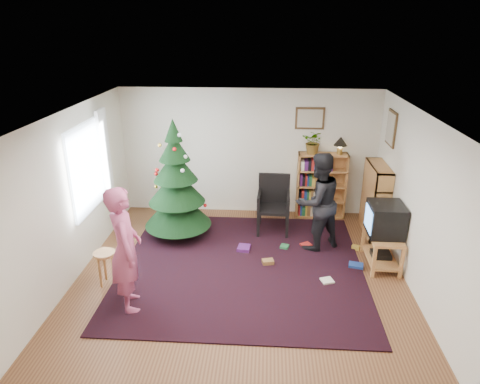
# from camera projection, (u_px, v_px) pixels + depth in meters

# --- Properties ---
(floor) EXTENTS (5.00, 5.00, 0.00)m
(floor) POSITION_uv_depth(u_px,v_px,m) (241.00, 277.00, 6.57)
(floor) COLOR brown
(floor) RESTS_ON ground
(ceiling) EXTENTS (5.00, 5.00, 0.00)m
(ceiling) POSITION_uv_depth(u_px,v_px,m) (241.00, 115.00, 5.64)
(ceiling) COLOR white
(ceiling) RESTS_ON wall_back
(wall_back) EXTENTS (5.00, 0.02, 2.50)m
(wall_back) POSITION_uv_depth(u_px,v_px,m) (249.00, 152.00, 8.42)
(wall_back) COLOR silver
(wall_back) RESTS_ON floor
(wall_front) EXTENTS (5.00, 0.02, 2.50)m
(wall_front) POSITION_uv_depth(u_px,v_px,m) (223.00, 312.00, 3.79)
(wall_front) COLOR silver
(wall_front) RESTS_ON floor
(wall_left) EXTENTS (0.02, 5.00, 2.50)m
(wall_left) POSITION_uv_depth(u_px,v_px,m) (71.00, 198.00, 6.26)
(wall_left) COLOR silver
(wall_left) RESTS_ON floor
(wall_right) EXTENTS (0.02, 5.00, 2.50)m
(wall_right) POSITION_uv_depth(u_px,v_px,m) (420.00, 207.00, 5.95)
(wall_right) COLOR silver
(wall_right) RESTS_ON floor
(rug) EXTENTS (3.80, 3.60, 0.02)m
(rug) POSITION_uv_depth(u_px,v_px,m) (242.00, 266.00, 6.84)
(rug) COLOR black
(rug) RESTS_ON floor
(window_pane) EXTENTS (0.04, 1.20, 1.40)m
(window_pane) POSITION_uv_depth(u_px,v_px,m) (87.00, 168.00, 6.72)
(window_pane) COLOR silver
(window_pane) RESTS_ON wall_left
(curtain) EXTENTS (0.06, 0.35, 1.60)m
(curtain) POSITION_uv_depth(u_px,v_px,m) (105.00, 156.00, 7.36)
(curtain) COLOR white
(curtain) RESTS_ON wall_left
(picture_back) EXTENTS (0.55, 0.03, 0.42)m
(picture_back) POSITION_uv_depth(u_px,v_px,m) (310.00, 118.00, 8.07)
(picture_back) COLOR #4C3319
(picture_back) RESTS_ON wall_back
(picture_right) EXTENTS (0.03, 0.50, 0.60)m
(picture_right) POSITION_uv_depth(u_px,v_px,m) (391.00, 128.00, 7.32)
(picture_right) COLOR #4C3319
(picture_right) RESTS_ON wall_right
(christmas_tree) EXTENTS (1.19, 1.19, 2.16)m
(christmas_tree) POSITION_uv_depth(u_px,v_px,m) (177.00, 190.00, 7.51)
(christmas_tree) COLOR #3F2816
(christmas_tree) RESTS_ON rug
(bookshelf_back) EXTENTS (0.95, 0.30, 1.30)m
(bookshelf_back) POSITION_uv_depth(u_px,v_px,m) (321.00, 185.00, 8.40)
(bookshelf_back) COLOR #C48946
(bookshelf_back) RESTS_ON floor
(bookshelf_right) EXTENTS (0.30, 0.95, 1.30)m
(bookshelf_right) POSITION_uv_depth(u_px,v_px,m) (375.00, 199.00, 7.74)
(bookshelf_right) COLOR #C48946
(bookshelf_right) RESTS_ON floor
(tv_stand) EXTENTS (0.47, 0.85, 0.55)m
(tv_stand) POSITION_uv_depth(u_px,v_px,m) (382.00, 246.00, 6.80)
(tv_stand) COLOR #C48946
(tv_stand) RESTS_ON floor
(crt_tv) EXTENTS (0.53, 0.57, 0.50)m
(crt_tv) POSITION_uv_depth(u_px,v_px,m) (385.00, 219.00, 6.62)
(crt_tv) COLOR black
(crt_tv) RESTS_ON tv_stand
(armchair) EXTENTS (0.60, 0.60, 1.06)m
(armchair) POSITION_uv_depth(u_px,v_px,m) (273.00, 201.00, 7.88)
(armchair) COLOR black
(armchair) RESTS_ON rug
(stool) EXTENTS (0.32, 0.32, 0.53)m
(stool) POSITION_uv_depth(u_px,v_px,m) (105.00, 259.00, 6.25)
(stool) COLOR #C48946
(stool) RESTS_ON floor
(person_standing) EXTENTS (0.62, 0.75, 1.75)m
(person_standing) POSITION_uv_depth(u_px,v_px,m) (125.00, 249.00, 5.59)
(person_standing) COLOR #AC446D
(person_standing) RESTS_ON rug
(person_by_chair) EXTENTS (1.04, 0.97, 1.70)m
(person_by_chair) POSITION_uv_depth(u_px,v_px,m) (318.00, 202.00, 7.13)
(person_by_chair) COLOR black
(person_by_chair) RESTS_ON rug
(potted_plant) EXTENTS (0.52, 0.49, 0.46)m
(potted_plant) POSITION_uv_depth(u_px,v_px,m) (314.00, 142.00, 8.09)
(potted_plant) COLOR gray
(potted_plant) RESTS_ON bookshelf_back
(table_lamp) EXTENTS (0.25, 0.25, 0.34)m
(table_lamp) POSITION_uv_depth(u_px,v_px,m) (341.00, 142.00, 8.06)
(table_lamp) COLOR #A57F33
(table_lamp) RESTS_ON bookshelf_back
(floor_clutter) EXTENTS (2.12, 1.30, 0.08)m
(floor_clutter) POSITION_uv_depth(u_px,v_px,m) (305.00, 256.00, 7.08)
(floor_clutter) COLOR #A51E19
(floor_clutter) RESTS_ON rug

